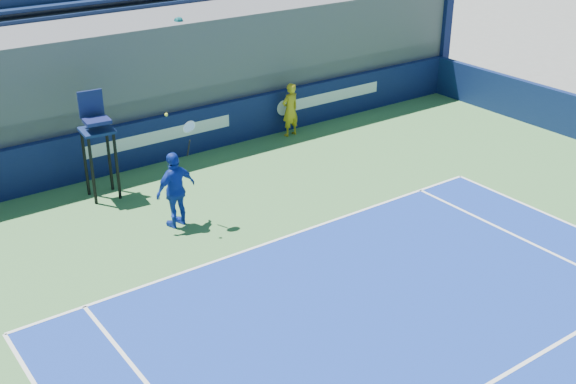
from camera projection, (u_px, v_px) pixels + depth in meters
ball_person at (290, 110)px, 19.96m from camera, size 0.58×0.41×1.50m
back_hoarding at (160, 139)px, 18.36m from camera, size 20.40×0.21×1.20m
umpire_chair at (97, 134)px, 16.04m from camera, size 0.77×0.77×2.48m
tennis_player at (176, 189)px, 15.03m from camera, size 1.03×0.58×2.57m
stadium_seating at (121, 74)px, 19.33m from camera, size 21.00×4.05×4.40m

